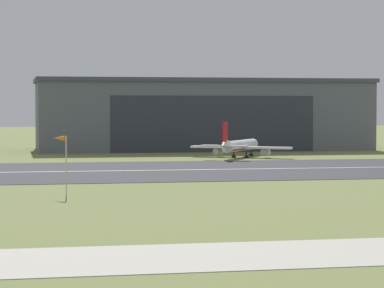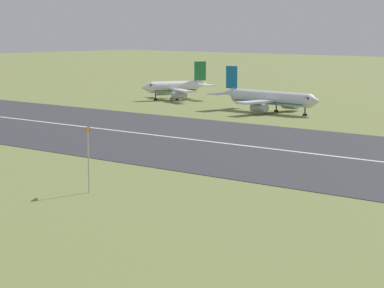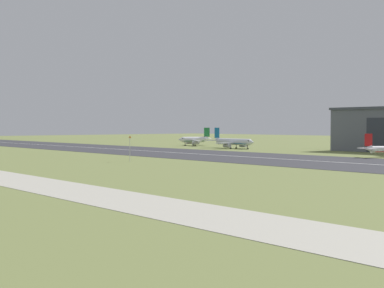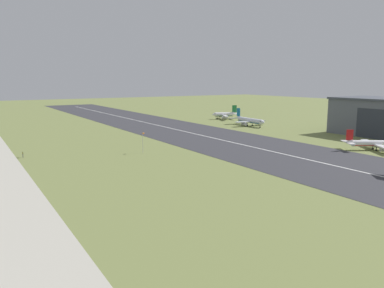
{
  "view_description": "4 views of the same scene",
  "coord_description": "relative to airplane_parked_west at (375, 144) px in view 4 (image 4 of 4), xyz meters",
  "views": [
    {
      "loc": [
        -0.36,
        -37.49,
        10.16
      ],
      "look_at": [
        22.69,
        78.76,
        5.29
      ],
      "focal_mm": 85.0,
      "sensor_mm": 36.0,
      "label": 1
    },
    {
      "loc": [
        76.83,
        5.29,
        17.43
      ],
      "look_at": [
        15.41,
        71.2,
        5.49
      ],
      "focal_mm": 85.0,
      "sensor_mm": 36.0,
      "label": 2
    },
    {
      "loc": [
        125.23,
        -17.06,
        9.73
      ],
      "look_at": [
        20.3,
        75.51,
        4.93
      ],
      "focal_mm": 50.0,
      "sensor_mm": 36.0,
      "label": 3
    },
    {
      "loc": [
        120.94,
        14.47,
        24.57
      ],
      "look_at": [
        16.25,
        79.07,
        3.41
      ],
      "focal_mm": 35.0,
      "sensor_mm": 36.0,
      "label": 4
    }
  ],
  "objects": [
    {
      "name": "ground_plane",
      "position": [
        -44.11,
        -85.25,
        -2.33
      ],
      "size": [
        754.92,
        754.92,
        0.0
      ],
      "primitive_type": "plane",
      "color": "olive"
    },
    {
      "name": "runway_strip",
      "position": [
        -44.11,
        -32.75,
        -2.3
      ],
      "size": [
        514.92,
        45.91,
        0.06
      ],
      "primitive_type": "cube",
      "color": "#333338",
      "rests_on": "ground_plane"
    },
    {
      "name": "runway_centreline",
      "position": [
        -44.11,
        -32.75,
        -2.27
      ],
      "size": [
        463.43,
        0.7,
        0.01
      ],
      "primitive_type": "cube",
      "color": "silver",
      "rests_on": "runway_strip"
    },
    {
      "name": "airplane_parked_west",
      "position": [
        0.0,
        0.0,
        0.0
      ],
      "size": [
        19.15,
        20.7,
        7.31
      ],
      "color": "white",
      "rests_on": "ground_plane"
    },
    {
      "name": "airplane_parked_centre",
      "position": [
        -112.69,
        17.71,
        0.59
      ],
      "size": [
        20.0,
        17.52,
        8.76
      ],
      "color": "white",
      "rests_on": "ground_plane"
    },
    {
      "name": "airplane_parked_east",
      "position": [
        -77.84,
        8.81,
        0.49
      ],
      "size": [
        25.17,
        18.57,
        8.87
      ],
      "color": "silver",
      "rests_on": "ground_plane"
    },
    {
      "name": "windsock_pole",
      "position": [
        -39.12,
        -71.13,
        3.73
      ],
      "size": [
        1.71,
        1.76,
        6.89
      ],
      "color": "#B7B7BC",
      "rests_on": "ground_plane"
    },
    {
      "name": "runway_sign",
      "position": [
        -51.36,
        -107.83,
        -1.02
      ],
      "size": [
        1.54,
        0.14,
        1.74
      ],
      "color": "#4C4C51",
      "rests_on": "ground_plane"
    }
  ]
}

